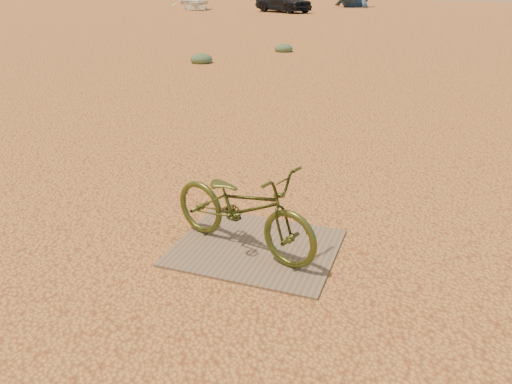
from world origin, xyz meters
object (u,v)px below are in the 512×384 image
(car, at_px, (283,1))
(plywood_board, at_px, (256,247))
(boat_near_left, at_px, (194,3))
(bicycle, at_px, (243,207))

(car, bearing_deg, plywood_board, -133.44)
(plywood_board, bearing_deg, boat_near_left, 117.34)
(bicycle, distance_m, car, 35.35)
(car, bearing_deg, boat_near_left, 112.73)
(bicycle, xyz_separation_m, car, (-10.07, 33.89, 0.36))
(car, bearing_deg, bicycle, -133.63)
(bicycle, relative_size, boat_near_left, 0.32)
(plywood_board, bearing_deg, car, 106.73)
(bicycle, xyz_separation_m, boat_near_left, (-17.89, 34.86, 0.07))
(car, distance_m, boat_near_left, 7.89)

